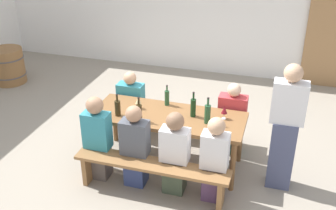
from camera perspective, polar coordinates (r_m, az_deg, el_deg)
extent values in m
plane|color=gray|center=(5.74, 0.00, -8.05)|extent=(24.00, 24.00, 0.00)
cube|color=#9E7247|center=(8.27, 21.95, 9.26)|extent=(0.90, 0.06, 2.10)
cube|color=brown|center=(5.35, 0.00, -1.67)|extent=(2.03, 0.79, 0.05)
cylinder|color=brown|center=(5.59, -10.24, -5.25)|extent=(0.07, 0.07, 0.70)
cylinder|color=brown|center=(5.11, 9.05, -8.52)|extent=(0.07, 0.07, 0.70)
cylinder|color=brown|center=(6.10, -7.50, -2.10)|extent=(0.07, 0.07, 0.70)
cylinder|color=brown|center=(5.67, 10.09, -4.75)|extent=(0.07, 0.07, 0.70)
cube|color=olive|center=(4.95, -2.37, -8.35)|extent=(1.93, 0.30, 0.04)
cube|color=olive|center=(5.38, -11.15, -8.61)|extent=(0.06, 0.24, 0.41)
cube|color=olive|center=(4.92, 7.45, -12.13)|extent=(0.06, 0.24, 0.41)
cube|color=olive|center=(6.08, 1.91, -1.13)|extent=(1.93, 0.30, 0.04)
cube|color=olive|center=(6.44, -5.56, -1.84)|extent=(0.06, 0.24, 0.41)
cube|color=olive|center=(6.06, 9.80, -4.11)|extent=(0.06, 0.24, 0.41)
cylinder|color=#332814|center=(5.17, -4.09, -1.10)|extent=(0.08, 0.08, 0.22)
cylinder|color=#332814|center=(5.10, -4.15, 0.49)|extent=(0.03, 0.03, 0.10)
cylinder|color=black|center=(5.08, -4.17, 1.04)|extent=(0.03, 0.03, 0.01)
cylinder|color=#143319|center=(5.27, 3.56, -0.41)|extent=(0.07, 0.07, 0.24)
cylinder|color=#143319|center=(5.20, 3.61, 1.24)|extent=(0.03, 0.03, 0.09)
cylinder|color=black|center=(5.17, 3.62, 1.75)|extent=(0.03, 0.03, 0.01)
cylinder|color=#332814|center=(5.33, -7.09, -0.46)|extent=(0.08, 0.08, 0.21)
cylinder|color=#332814|center=(5.27, -7.18, 0.96)|extent=(0.03, 0.03, 0.09)
cylinder|color=black|center=(5.24, -7.21, 1.45)|extent=(0.03, 0.03, 0.01)
cylinder|color=#234C2D|center=(5.56, -0.15, 0.99)|extent=(0.06, 0.06, 0.21)
cylinder|color=#234C2D|center=(5.50, -0.15, 2.32)|extent=(0.02, 0.02, 0.07)
cylinder|color=black|center=(5.48, -0.15, 2.73)|extent=(0.02, 0.02, 0.01)
cylinder|color=#234C2D|center=(5.13, 5.57, -1.30)|extent=(0.08, 0.08, 0.25)
cylinder|color=#234C2D|center=(5.05, 5.65, 0.41)|extent=(0.03, 0.03, 0.10)
cylinder|color=black|center=(5.02, 5.68, 0.97)|extent=(0.03, 0.03, 0.01)
cylinder|color=silver|center=(5.53, -4.17, -0.44)|extent=(0.06, 0.06, 0.01)
cylinder|color=silver|center=(5.51, -4.18, -0.10)|extent=(0.01, 0.01, 0.07)
cone|color=beige|center=(5.48, -4.21, 0.66)|extent=(0.08, 0.08, 0.10)
cylinder|color=silver|center=(5.31, 7.84, -1.88)|extent=(0.06, 0.06, 0.01)
cylinder|color=silver|center=(5.29, 7.87, -1.50)|extent=(0.01, 0.01, 0.07)
cone|color=maroon|center=(5.25, 7.92, -0.67)|extent=(0.08, 0.08, 0.10)
cube|color=#544943|center=(5.44, -9.57, -7.77)|extent=(0.25, 0.24, 0.45)
cube|color=teal|center=(5.19, -9.96, -3.51)|extent=(0.34, 0.20, 0.49)
sphere|color=#A87A5B|center=(5.02, -10.27, -0.04)|extent=(0.22, 0.22, 0.22)
cube|color=navy|center=(5.26, -4.52, -8.78)|extent=(0.26, 0.24, 0.45)
cube|color=#4C515B|center=(5.01, -4.70, -4.58)|extent=(0.35, 0.20, 0.45)
sphere|color=#A87A5B|center=(4.85, -4.84, -1.26)|extent=(0.20, 0.20, 0.20)
cube|color=#3E4935|center=(5.12, 0.93, -9.78)|extent=(0.26, 0.24, 0.45)
cube|color=silver|center=(4.87, 0.97, -5.63)|extent=(0.35, 0.20, 0.43)
sphere|color=#846047|center=(4.71, 1.00, -2.30)|extent=(0.22, 0.22, 0.22)
cube|color=#573A5B|center=(5.04, 6.34, -10.68)|extent=(0.24, 0.24, 0.45)
cube|color=silver|center=(4.78, 6.61, -6.40)|extent=(0.32, 0.20, 0.45)
sphere|color=tan|center=(4.61, 6.83, -2.97)|extent=(0.21, 0.21, 0.21)
cube|color=#2B576E|center=(6.27, -5.09, -2.46)|extent=(0.29, 0.24, 0.45)
cube|color=teal|center=(6.07, -5.25, 1.13)|extent=(0.39, 0.20, 0.42)
sphere|color=tan|center=(5.94, -5.37, 3.78)|extent=(0.19, 0.19, 0.19)
cube|color=#294A3C|center=(5.93, 8.75, -4.54)|extent=(0.29, 0.24, 0.45)
cube|color=#C6383D|center=(5.71, 9.05, -0.74)|extent=(0.39, 0.20, 0.44)
sphere|color=beige|center=(5.58, 9.28, 2.11)|extent=(0.19, 0.19, 0.19)
cube|color=#464C6C|center=(5.27, 15.65, -6.63)|extent=(0.30, 0.24, 0.92)
cube|color=silver|center=(4.93, 16.66, 0.36)|extent=(0.40, 0.20, 0.52)
sphere|color=tan|center=(4.78, 17.24, 4.31)|extent=(0.22, 0.22, 0.22)
cylinder|color=olive|center=(8.67, -21.57, 5.16)|extent=(0.63, 0.63, 0.70)
torus|color=#4C4C51|center=(8.61, -21.76, 6.23)|extent=(0.67, 0.67, 0.02)
torus|color=#4C4C51|center=(8.73, -21.38, 4.09)|extent=(0.67, 0.67, 0.02)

